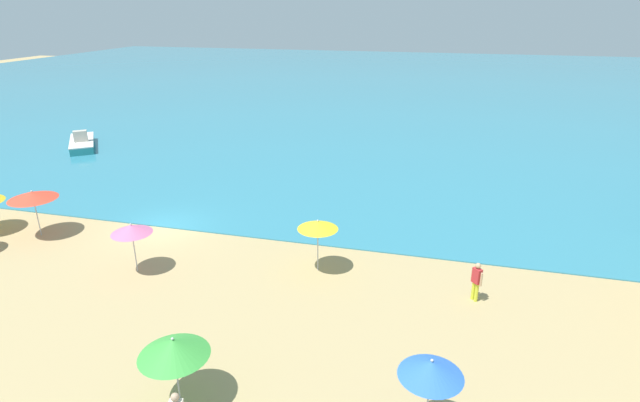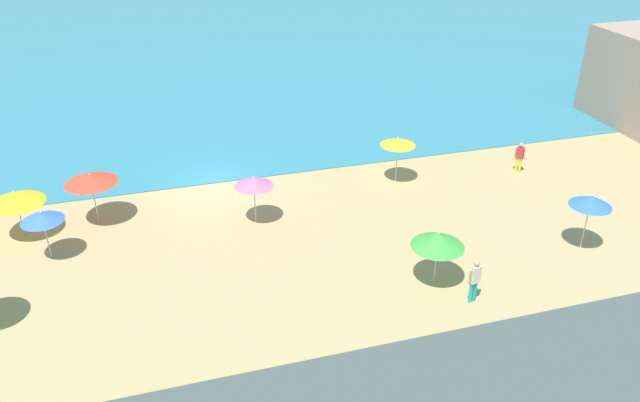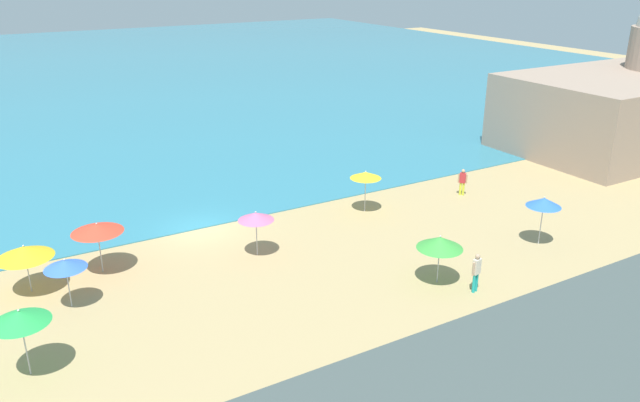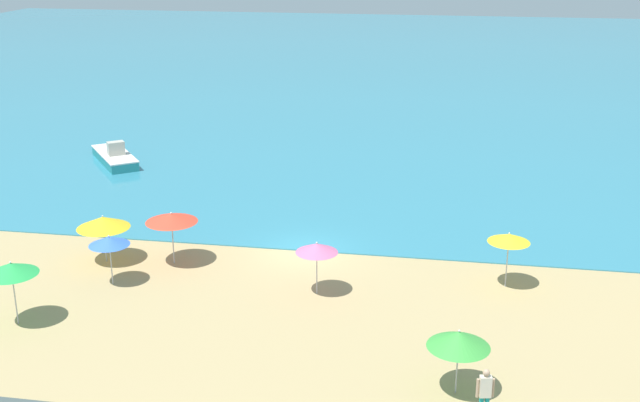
% 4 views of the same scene
% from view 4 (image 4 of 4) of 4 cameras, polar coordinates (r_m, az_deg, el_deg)
% --- Properties ---
extents(ground_plane, '(160.00, 160.00, 0.00)m').
position_cam_4_polar(ground_plane, '(38.03, -1.07, -3.60)').
color(ground_plane, tan).
extents(sea, '(150.00, 110.00, 0.05)m').
position_cam_4_polar(sea, '(90.92, 5.57, 9.58)').
color(sea, teal).
rests_on(sea, ground_plane).
extents(beach_umbrella_1, '(2.40, 2.40, 2.25)m').
position_cam_4_polar(beach_umbrella_1, '(37.50, -15.17, -1.47)').
color(beach_umbrella_1, '#B2B2B7').
rests_on(beach_umbrella_1, ground_plane).
extents(beach_umbrella_3, '(2.07, 2.07, 2.32)m').
position_cam_4_polar(beach_umbrella_3, '(26.53, 9.84, -9.66)').
color(beach_umbrella_3, '#B2B2B7').
rests_on(beach_umbrella_3, ground_plane).
extents(beach_umbrella_4, '(2.36, 2.36, 2.47)m').
position_cam_4_polar(beach_umbrella_4, '(36.52, -10.52, -1.18)').
color(beach_umbrella_4, '#B2B2B7').
rests_on(beach_umbrella_4, ground_plane).
extents(beach_umbrella_5, '(2.02, 2.02, 2.61)m').
position_cam_4_polar(beach_umbrella_5, '(32.55, -21.11, -4.51)').
color(beach_umbrella_5, '#B2B2B7').
rests_on(beach_umbrella_5, ground_plane).
extents(beach_umbrella_6, '(1.78, 1.78, 2.47)m').
position_cam_4_polar(beach_umbrella_6, '(34.47, 13.29, -2.58)').
color(beach_umbrella_6, '#B2B2B7').
rests_on(beach_umbrella_6, ground_plane).
extents(beach_umbrella_7, '(1.77, 1.77, 2.33)m').
position_cam_4_polar(beach_umbrella_7, '(32.96, -0.23, -3.36)').
color(beach_umbrella_7, '#B2B2B7').
rests_on(beach_umbrella_7, ground_plane).
extents(beach_umbrella_8, '(1.74, 1.74, 2.24)m').
position_cam_4_polar(beach_umbrella_8, '(35.05, -14.77, -2.76)').
color(beach_umbrella_8, '#B2B2B7').
rests_on(beach_umbrella_8, ground_plane).
extents(bather_0, '(0.56, 0.29, 1.82)m').
position_cam_4_polar(bather_0, '(25.74, 11.65, -13.18)').
color(bather_0, teal).
rests_on(bather_0, ground_plane).
extents(skiff_nearshore, '(4.73, 5.49, 1.52)m').
position_cam_4_polar(skiff_nearshore, '(53.80, -14.39, 3.07)').
color(skiff_nearshore, teal).
rests_on(skiff_nearshore, sea).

